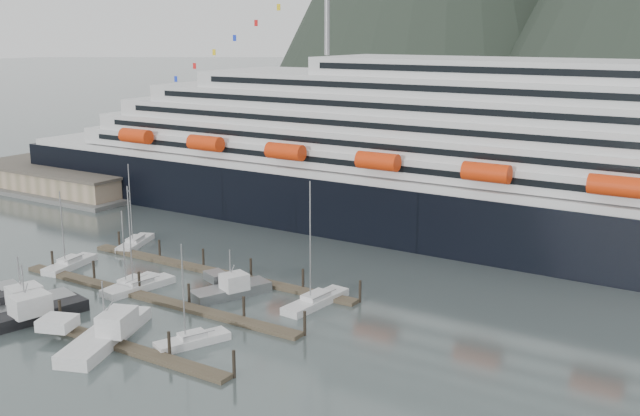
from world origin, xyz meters
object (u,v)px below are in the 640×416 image
Objects in this scene: sailboat_e at (135,243)px; sailboat_h at (193,341)px; trawler_b at (22,305)px; trawler_e at (230,289)px; trawler_a at (25,313)px; warehouse at (59,181)px; sailboat_g at (316,302)px; sailboat_a at (70,265)px; cruise_ship at (537,175)px; trawler_c at (104,334)px; sailboat_c at (131,286)px; sailboat_b at (140,287)px.

sailboat_h is at bearing -147.07° from sailboat_e.
trawler_b is 1.16× the size of trawler_e.
sailboat_e is 30.17m from trawler_e.
sailboat_h is 22.75m from trawler_a.
sailboat_g is (86.66, -28.88, -1.80)m from warehouse.
sailboat_g is (39.68, 6.77, 0.03)m from sailboat_a.
cruise_ship reaches higher than trawler_c.
sailboat_h reaches higher than trawler_c.
sailboat_e is at bearing -25.28° from warehouse.
sailboat_e is (46.60, -22.01, -1.82)m from warehouse.
trawler_c is 1.41× the size of trawler_e.
sailboat_c is at bearing 16.55° from trawler_c.
trawler_a is 3.18m from trawler_b.
trawler_b is at bearing -125.10° from cruise_ship.
cruise_ship is 16.90× the size of sailboat_h.
trawler_c is (9.61, -14.76, 0.55)m from sailboat_b.
trawler_c is (-13.94, -22.95, 0.54)m from sailboat_g.
sailboat_b is 0.89× the size of sailboat_g.
sailboat_g is at bearing -91.36° from sailboat_a.
sailboat_c is at bearing 5.55° from trawler_a.
sailboat_g is (23.55, 8.19, 0.02)m from sailboat_b.
sailboat_h is at bearing 169.48° from sailboat_g.
trawler_c is (11.05, -14.57, 0.58)m from sailboat_c.
warehouse is 51.57m from sailboat_e.
sailboat_g reaches higher than sailboat_e.
sailboat_c reaches higher than trawler_a.
sailboat_b is 17.62m from trawler_c.
trawler_b is (-2.81, 1.50, 0.01)m from trawler_a.
cruise_ship reaches higher than trawler_e.
sailboat_c is at bearing 87.58° from sailboat_h.
sailboat_a is at bearing 93.63° from sailboat_b.
sailboat_c is (14.69, -1.61, -0.01)m from sailboat_a.
warehouse is 2.70× the size of sailboat_g.
sailboat_g is at bearing -121.42° from sailboat_e.
sailboat_a is 0.93× the size of trawler_b.
trawler_b is (56.95, -51.20, -1.24)m from warehouse.
trawler_c is (25.73, -16.18, 0.57)m from sailboat_a.
sailboat_a is at bearing 48.81° from trawler_b.
trawler_c is at bearing 153.34° from sailboat_g.
trawler_e reaches higher than warehouse.
trawler_e is (75.04, -32.05, -1.34)m from warehouse.
sailboat_a is 30.40m from trawler_c.
sailboat_e is at bearing 35.82° from trawler_a.
warehouse is 3.03× the size of sailboat_b.
sailboat_a is 36.58m from sailboat_h.
cruise_ship reaches higher than sailboat_g.
trawler_b is at bearing 177.83° from sailboat_e.
cruise_ship is 12.32× the size of sailboat_g.
trawler_a is at bearing -101.95° from trawler_b.
cruise_ship is 64.42m from sailboat_b.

